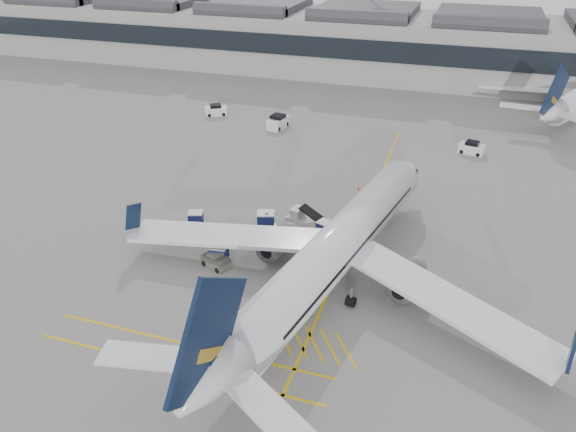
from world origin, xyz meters
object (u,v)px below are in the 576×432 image
(airliner_main, at_px, (333,252))
(pushback_tug, at_px, (216,261))
(baggage_cart_a, at_px, (325,229))
(ramp_agent_a, at_px, (319,239))
(ramp_agent_b, at_px, (266,222))
(belt_loader, at_px, (307,220))

(airliner_main, bearing_deg, pushback_tug, -165.83)
(baggage_cart_a, bearing_deg, ramp_agent_a, -69.52)
(ramp_agent_a, relative_size, ramp_agent_b, 0.87)
(ramp_agent_b, bearing_deg, ramp_agent_a, 148.93)
(pushback_tug, bearing_deg, belt_loader, 82.18)
(baggage_cart_a, xyz_separation_m, ramp_agent_b, (-5.84, -0.71, 0.12))
(belt_loader, height_order, ramp_agent_b, belt_loader)
(baggage_cart_a, relative_size, pushback_tug, 0.70)
(airliner_main, height_order, ramp_agent_a, airliner_main)
(belt_loader, bearing_deg, airliner_main, -46.60)
(belt_loader, relative_size, baggage_cart_a, 2.78)
(airliner_main, distance_m, pushback_tug, 10.84)
(baggage_cart_a, bearing_deg, airliner_main, -49.40)
(belt_loader, distance_m, ramp_agent_a, 4.29)
(ramp_agent_a, xyz_separation_m, pushback_tug, (-7.89, -6.01, -0.27))
(baggage_cart_a, height_order, pushback_tug, baggage_cart_a)
(ramp_agent_a, distance_m, pushback_tug, 9.92)
(pushback_tug, bearing_deg, ramp_agent_b, 96.50)
(belt_loader, relative_size, ramp_agent_a, 3.10)
(baggage_cart_a, bearing_deg, ramp_agent_b, -151.36)
(baggage_cart_a, distance_m, ramp_agent_a, 2.07)
(belt_loader, distance_m, ramp_agent_b, 4.19)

